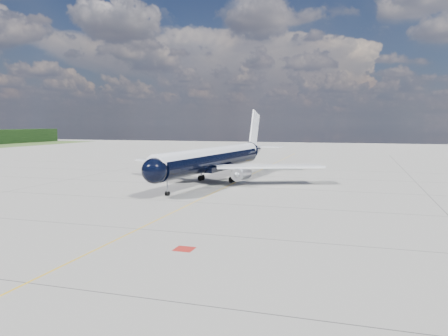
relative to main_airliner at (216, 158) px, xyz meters
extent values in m
plane|color=gray|center=(3.49, -0.02, -4.06)|extent=(320.00, 320.00, 0.00)
cube|color=#E1A90B|center=(3.49, -5.02, -4.06)|extent=(0.16, 160.00, 0.01)
cube|color=maroon|center=(10.29, -40.02, -4.06)|extent=(1.60, 1.60, 0.01)
cylinder|color=black|center=(-0.14, -1.25, -0.18)|extent=(7.50, 35.31, 3.51)
sphere|color=black|center=(-2.26, -19.62, -0.18)|extent=(3.89, 3.89, 3.51)
cone|color=black|center=(2.34, 20.33, 0.37)|extent=(4.23, 6.83, 3.51)
cylinder|color=white|center=(-0.14, -1.25, 0.70)|extent=(6.95, 37.05, 2.74)
cube|color=black|center=(-2.28, -19.81, 0.33)|extent=(2.33, 1.36, 0.51)
cube|color=white|center=(-9.63, 1.23, -1.01)|extent=(17.24, 13.88, 0.30)
cube|color=white|center=(9.66, -0.98, -1.01)|extent=(18.21, 10.79, 0.30)
cube|color=black|center=(-0.14, -1.25, -1.47)|extent=(4.91, 9.63, 0.92)
cylinder|color=silver|center=(-6.33, -2.40, -2.08)|extent=(2.54, 4.46, 2.07)
cylinder|color=silver|center=(5.62, -3.78, -2.08)|extent=(2.54, 4.46, 2.07)
sphere|color=gray|center=(-6.55, -4.33, -2.08)|extent=(1.13, 1.13, 1.02)
sphere|color=gray|center=(5.39, -5.70, -2.08)|extent=(1.13, 1.13, 1.02)
cube|color=white|center=(-6.30, -2.22, -1.38)|extent=(0.54, 2.96, 1.02)
cube|color=white|center=(5.64, -3.59, -1.38)|extent=(0.54, 2.96, 1.02)
cube|color=white|center=(2.29, 19.87, 5.09)|extent=(0.96, 5.86, 7.88)
cube|color=white|center=(2.34, 20.33, 1.11)|extent=(12.28, 4.31, 0.20)
cylinder|color=gray|center=(-1.89, -16.41, -2.91)|extent=(0.18, 0.18, 1.94)
cylinder|color=black|center=(-2.07, -16.39, -3.74)|extent=(0.24, 0.66, 0.65)
cylinder|color=black|center=(-1.70, -16.43, -3.74)|extent=(0.24, 0.66, 0.65)
cylinder|color=gray|center=(-2.92, 0.46, -2.82)|extent=(0.27, 0.27, 1.76)
cylinder|color=gray|center=(2.95, -0.21, -2.82)|extent=(0.27, 0.27, 1.76)
cylinder|color=black|center=(-2.98, -0.04, -3.56)|extent=(0.53, 1.06, 1.02)
cylinder|color=black|center=(-2.87, 0.97, -3.56)|extent=(0.53, 1.06, 1.02)
cylinder|color=black|center=(2.90, -0.72, -3.56)|extent=(0.53, 1.06, 1.02)
cylinder|color=black|center=(3.01, 0.29, -3.56)|extent=(0.53, 1.06, 1.02)
camera|label=1|loc=(23.54, -72.26, 6.17)|focal=35.00mm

